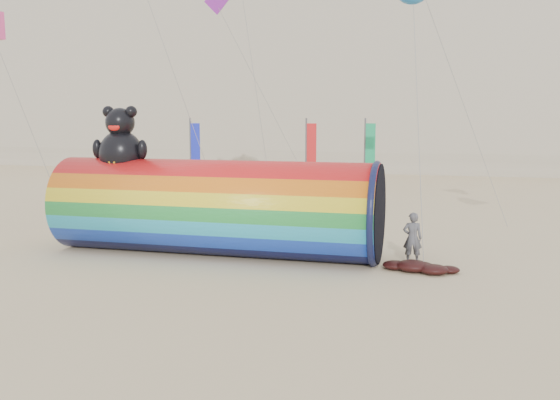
% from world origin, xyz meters
% --- Properties ---
extents(ground, '(160.00, 160.00, 0.00)m').
position_xyz_m(ground, '(0.00, 0.00, 0.00)').
color(ground, '#CCB58C').
rests_on(ground, ground).
extents(hotel_building, '(60.40, 15.40, 20.60)m').
position_xyz_m(hotel_building, '(-12.00, 45.95, 10.31)').
color(hotel_building, '#B7AD99').
rests_on(hotel_building, ground).
extents(windsock_assembly, '(12.58, 3.83, 5.80)m').
position_xyz_m(windsock_assembly, '(-2.46, 2.89, 1.92)').
color(windsock_assembly, red).
rests_on(windsock_assembly, ground).
extents(kite_handler, '(0.74, 0.54, 1.89)m').
position_xyz_m(kite_handler, '(4.99, 3.20, 0.94)').
color(kite_handler, '#57575E').
rests_on(kite_handler, ground).
extents(fabric_bundle, '(2.62, 1.35, 0.41)m').
position_xyz_m(fabric_bundle, '(5.29, 2.07, 0.17)').
color(fabric_bundle, '#3B0D0A').
rests_on(fabric_bundle, ground).
extents(festival_banners, '(10.60, 1.95, 5.20)m').
position_xyz_m(festival_banners, '(-2.65, 15.45, 2.64)').
color(festival_banners, '#59595E').
rests_on(festival_banners, ground).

